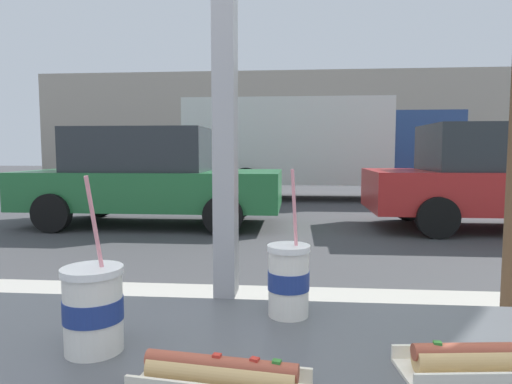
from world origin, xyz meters
The scene contains 10 objects.
ground_plane centered at (0.00, 8.00, 0.00)m, with size 60.00×60.00×0.00m, color #424244.
sidewalk_strip centered at (0.00, 1.60, 0.06)m, with size 16.00×2.80×0.12m, color #B2ADA3.
building_facade_far centered at (0.00, 23.96, 2.78)m, with size 28.00×1.20×5.57m, color #A89E8E.
soda_cup_left centered at (-0.18, -0.25, 1.06)m, with size 0.10×0.10×0.30m.
soda_cup_right centered at (0.15, -0.05, 1.06)m, with size 0.09×0.09×0.31m.
hotdog_tray_near centered at (0.06, -0.36, 1.01)m, with size 0.26×0.12×0.05m.
hotdog_tray_far centered at (0.46, -0.28, 1.01)m, with size 0.28×0.13×0.05m.
parked_car_green centered at (-2.44, 6.97, 0.87)m, with size 4.56×2.05×1.73m.
parked_car_red centered at (3.72, 6.97, 0.89)m, with size 4.69×2.00×1.78m.
box_truck centered at (0.71, 11.77, 1.52)m, with size 7.19×2.44×2.71m.
Camera 1 is at (0.16, -0.98, 1.33)m, focal length 31.85 mm.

